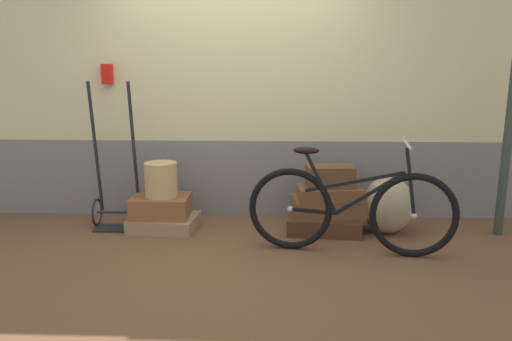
% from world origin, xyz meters
% --- Properties ---
extents(ground, '(9.74, 5.20, 0.06)m').
position_xyz_m(ground, '(0.00, 0.00, -0.03)').
color(ground, brown).
extents(station_building, '(7.74, 0.74, 2.67)m').
position_xyz_m(station_building, '(0.01, 0.85, 1.34)').
color(station_building, slate).
rests_on(station_building, ground).
extents(suitcase_0, '(0.67, 0.52, 0.13)m').
position_xyz_m(suitcase_0, '(-0.66, 0.28, 0.07)').
color(suitcase_0, '#937051').
rests_on(suitcase_0, ground).
extents(suitcase_1, '(0.55, 0.41, 0.20)m').
position_xyz_m(suitcase_1, '(-0.69, 0.29, 0.23)').
color(suitcase_1, brown).
rests_on(suitcase_1, suitcase_0).
extents(suitcase_2, '(0.72, 0.49, 0.16)m').
position_xyz_m(suitcase_2, '(0.89, 0.27, 0.08)').
color(suitcase_2, '#4C2D19').
rests_on(suitcase_2, ground).
extents(suitcase_3, '(0.70, 0.47, 0.17)m').
position_xyz_m(suitcase_3, '(0.92, 0.31, 0.24)').
color(suitcase_3, brown).
rests_on(suitcase_3, suitcase_2).
extents(suitcase_4, '(0.61, 0.38, 0.12)m').
position_xyz_m(suitcase_4, '(0.93, 0.28, 0.38)').
color(suitcase_4, brown).
rests_on(suitcase_4, suitcase_3).
extents(suitcase_5, '(0.46, 0.30, 0.20)m').
position_xyz_m(suitcase_5, '(0.93, 0.29, 0.54)').
color(suitcase_5, brown).
rests_on(suitcase_5, suitcase_4).
extents(wicker_basket, '(0.31, 0.31, 0.33)m').
position_xyz_m(wicker_basket, '(-0.67, 0.28, 0.50)').
color(wicker_basket, tan).
rests_on(wicker_basket, suitcase_1).
extents(luggage_trolley, '(0.46, 0.36, 1.42)m').
position_xyz_m(luggage_trolley, '(-1.13, 0.35, 0.34)').
color(luggage_trolley, black).
rests_on(luggage_trolley, ground).
extents(burlap_sack, '(0.49, 0.41, 0.54)m').
position_xyz_m(burlap_sack, '(1.48, 0.26, 0.27)').
color(burlap_sack, '#9E8966').
rests_on(burlap_sack, ground).
extents(bicycle, '(1.73, 0.46, 0.96)m').
position_xyz_m(bicycle, '(1.05, -0.26, 0.38)').
color(bicycle, black).
rests_on(bicycle, ground).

